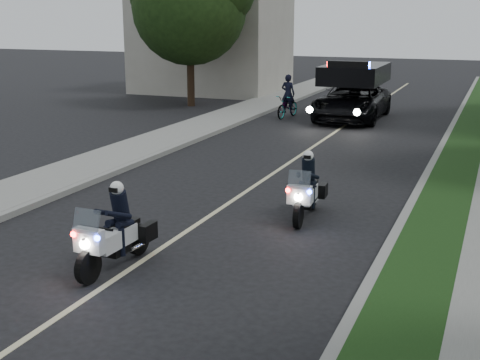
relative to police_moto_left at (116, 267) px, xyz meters
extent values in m
plane|color=black|center=(0.28, -0.60, 0.00)|extent=(120.00, 120.00, 0.00)
cube|color=gray|center=(4.38, 9.40, 0.07)|extent=(0.20, 60.00, 0.15)
cube|color=#193814|center=(5.08, 9.40, 0.08)|extent=(1.20, 60.00, 0.16)
cube|color=gray|center=(-3.82, 9.40, 0.07)|extent=(0.20, 60.00, 0.15)
cube|color=gray|center=(-4.92, 9.40, 0.08)|extent=(2.00, 60.00, 0.16)
cube|color=#A8A396|center=(-9.72, 25.40, 3.50)|extent=(8.00, 6.00, 7.00)
cube|color=#BFB78C|center=(0.28, 9.40, 0.00)|extent=(0.12, 50.00, 0.01)
imported|color=black|center=(0.17, 18.16, 0.00)|extent=(2.68, 5.65, 2.73)
imported|color=black|center=(-2.54, 17.64, 0.00)|extent=(0.89, 1.93, 0.98)
imported|color=black|center=(-2.54, 17.64, 0.00)|extent=(0.63, 0.45, 1.68)
camera|label=1|loc=(6.11, -9.15, 4.38)|focal=48.32mm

